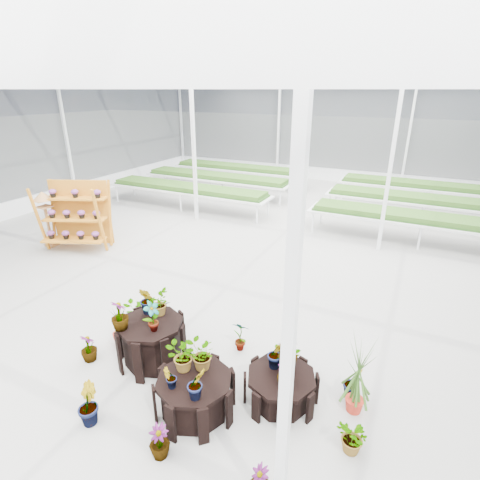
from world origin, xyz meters
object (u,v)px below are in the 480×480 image
at_px(plinth_low, 281,388).
at_px(shelf_rack, 75,217).
at_px(plinth_mid, 195,395).
at_px(bird_table, 47,219).
at_px(plinth_tall, 152,342).

xyz_separation_m(plinth_low, shelf_rack, (-7.08, 2.82, 0.70)).
height_order(plinth_mid, plinth_low, plinth_mid).
xyz_separation_m(plinth_mid, bird_table, (-6.96, 3.29, 0.52)).
bearing_deg(plinth_mid, bird_table, 154.72).
xyz_separation_m(shelf_rack, bird_table, (-0.87, -0.24, -0.13)).
height_order(plinth_tall, plinth_low, plinth_tall).
bearing_deg(plinth_tall, plinth_mid, -26.57).
xyz_separation_m(plinth_tall, bird_table, (-5.76, 2.69, 0.43)).
height_order(plinth_mid, shelf_rack, shelf_rack).
height_order(plinth_tall, shelf_rack, shelf_rack).
relative_size(plinth_mid, bird_table, 0.68).
height_order(plinth_mid, bird_table, bird_table).
relative_size(plinth_mid, shelf_rack, 0.58).
xyz_separation_m(plinth_tall, plinth_mid, (1.20, -0.60, -0.08)).
distance_m(plinth_tall, plinth_mid, 1.34).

